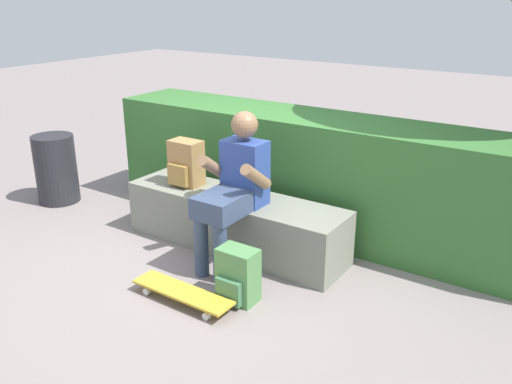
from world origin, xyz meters
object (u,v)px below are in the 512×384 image
backpack_on_ground (237,276)px  bench_main (235,222)px  trash_bin (56,169)px  backpack_on_bench (186,164)px  skateboard_near_person (182,293)px  person_skater (234,185)px

backpack_on_ground → bench_main: bearing=127.2°
bench_main → trash_bin: size_ratio=2.81×
backpack_on_bench → trash_bin: size_ratio=0.57×
skateboard_near_person → trash_bin: 2.52m
person_skater → backpack_on_bench: 0.71m
bench_main → skateboard_near_person: size_ratio=2.47×
person_skater → backpack_on_bench: person_skater is taller
skateboard_near_person → trash_bin: bearing=161.9°
backpack_on_ground → trash_bin: bearing=168.6°
trash_bin → backpack_on_bench: bearing=4.7°
bench_main → person_skater: bearing=-53.6°
backpack_on_bench → backpack_on_ground: 1.32m
bench_main → skateboard_near_person: (0.21, -0.92, -0.16)m
skateboard_near_person → person_skater: bearing=93.7°
bench_main → trash_bin: (-2.17, -0.15, 0.12)m
skateboard_near_person → backpack_on_bench: (-0.72, 0.91, 0.59)m
backpack_on_bench → skateboard_near_person: bearing=-51.7°
trash_bin → skateboard_near_person: bearing=-18.1°
skateboard_near_person → backpack_on_ground: size_ratio=2.01×
bench_main → trash_bin: 2.17m
person_skater → backpack_on_ground: (0.36, -0.46, -0.47)m
backpack_on_bench → trash_bin: (-1.65, -0.14, -0.31)m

